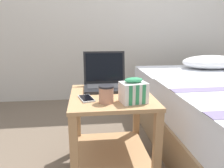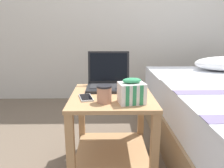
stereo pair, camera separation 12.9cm
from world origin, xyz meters
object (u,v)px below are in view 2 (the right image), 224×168
at_px(laptop, 109,81).
at_px(snack_bag, 132,92).
at_px(cell_phone, 86,98).
at_px(mug_front_left, 104,93).

xyz_separation_m(laptop, snack_bag, (0.13, -0.34, 0.01)).
bearing_deg(cell_phone, laptop, 61.19).
distance_m(mug_front_left, cell_phone, 0.14).
bearing_deg(mug_front_left, snack_bag, -4.88).
bearing_deg(cell_phone, snack_bag, -18.14).
xyz_separation_m(laptop, mug_front_left, (-0.03, -0.32, 0.00)).
relative_size(snack_bag, cell_phone, 1.05).
xyz_separation_m(mug_front_left, cell_phone, (-0.11, 0.07, -0.05)).
bearing_deg(laptop, snack_bag, -69.51).
bearing_deg(mug_front_left, laptop, 85.35).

